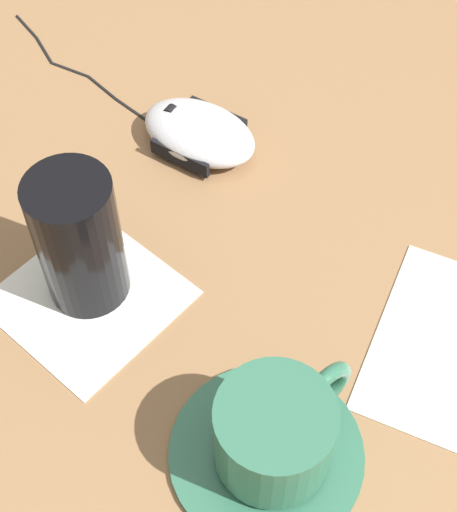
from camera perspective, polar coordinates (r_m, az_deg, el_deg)
ground_plane at (r=0.59m, az=0.33°, el=-3.29°), size 3.00×3.00×0.00m
saucer at (r=0.53m, az=2.78°, el=-14.04°), size 0.13×0.13×0.01m
coffee_cup at (r=0.50m, az=3.53°, el=-12.60°), size 0.08×0.10×0.06m
computer_mouse at (r=0.67m, az=-2.15°, el=8.97°), size 0.12×0.09×0.03m
mouse_cable at (r=0.77m, az=-11.21°, el=13.34°), size 0.21×0.02×0.00m
napkin_under_glass at (r=0.60m, az=-10.10°, el=-3.00°), size 0.13×0.13×0.00m
drinking_glass at (r=0.56m, az=-10.83°, el=1.15°), size 0.06×0.06×0.11m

